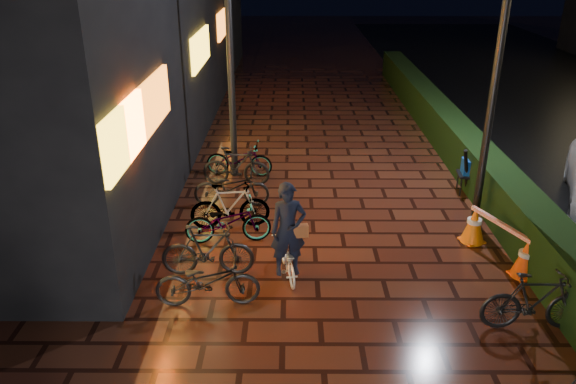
{
  "coord_description": "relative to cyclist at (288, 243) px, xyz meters",
  "views": [
    {
      "loc": [
        -0.99,
        -6.37,
        5.16
      ],
      "look_at": [
        -1.05,
        2.83,
        1.1
      ],
      "focal_mm": 35.0,
      "sensor_mm": 36.0,
      "label": 1
    }
  ],
  "objects": [
    {
      "name": "traffic_barrier",
      "position": [
        3.75,
        0.67,
        -0.29
      ],
      "size": [
        1.02,
        1.72,
        0.71
      ],
      "color": "#EA4C0C",
      "rests_on": "ground"
    },
    {
      "name": "ground",
      "position": [
        1.05,
        -1.76,
        -0.64
      ],
      "size": [
        80.0,
        80.0,
        0.0
      ],
      "primitive_type": "plane",
      "color": "#381911",
      "rests_on": "ground"
    },
    {
      "name": "cyclist",
      "position": [
        0.0,
        0.0,
        0.0
      ],
      "size": [
        0.67,
        1.26,
        1.73
      ],
      "color": "silver",
      "rests_on": "ground"
    },
    {
      "name": "lamp_post_sf",
      "position": [
        -1.32,
        4.59,
        2.59
      ],
      "size": [
        0.55,
        0.27,
        5.87
      ],
      "color": "black",
      "rests_on": "ground"
    },
    {
      "name": "cart_assembly",
      "position": [
        4.09,
        3.55,
        -0.06
      ],
      "size": [
        0.67,
        0.63,
        1.14
      ],
      "color": "black",
      "rests_on": "ground"
    },
    {
      "name": "parked_bikes_storefront",
      "position": [
        -1.21,
        1.95,
        -0.2
      ],
      "size": [
        1.84,
        6.09,
        0.94
      ],
      "color": "black",
      "rests_on": "ground"
    },
    {
      "name": "parked_bikes_hedge",
      "position": [
        3.57,
        -2.29,
        -0.17
      ],
      "size": [
        1.57,
        2.29,
        0.94
      ],
      "color": "black",
      "rests_on": "ground"
    },
    {
      "name": "hedge",
      "position": [
        4.35,
        6.24,
        -0.14
      ],
      "size": [
        0.7,
        20.0,
        1.0
      ],
      "primitive_type": "cube",
      "color": "black",
      "rests_on": "ground"
    },
    {
      "name": "lamp_post_hedge",
      "position": [
        3.75,
        2.01,
        2.44
      ],
      "size": [
        0.54,
        0.16,
        5.6
      ],
      "color": "black",
      "rests_on": "ground"
    }
  ]
}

